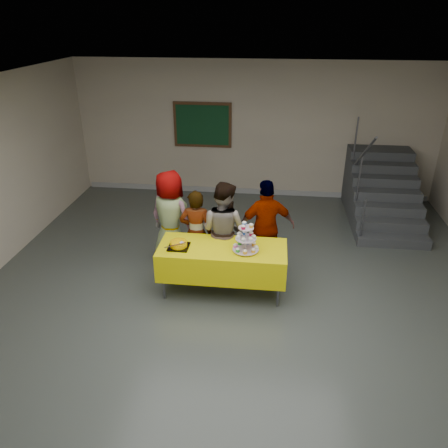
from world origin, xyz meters
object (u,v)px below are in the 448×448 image
object	(u,v)px
schoolchild_a	(171,218)
schoolchild_c	(223,230)
bake_table	(222,260)
schoolchild_d	(266,227)
noticeboard	(202,125)
bear_cake	(179,244)
cupcake_stand	(246,241)
staircase	(381,193)
schoolchild_b	(196,233)

from	to	relation	value
schoolchild_a	schoolchild_c	world-z (taller)	schoolchild_a
bake_table	schoolchild_d	distance (m)	0.95
bake_table	schoolchild_d	bearing A→B (deg)	47.68
schoolchild_a	noticeboard	xyz separation A→B (m)	(0.02, 3.24, 0.79)
schoolchild_c	noticeboard	bearing A→B (deg)	-52.48
schoolchild_a	noticeboard	world-z (taller)	noticeboard
bear_cake	schoolchild_d	bearing A→B (deg)	31.13
schoolchild_d	noticeboard	xyz separation A→B (m)	(-1.55, 3.36, 0.81)
bake_table	noticeboard	xyz separation A→B (m)	(-0.93, 4.04, 1.04)
cupcake_stand	staircase	world-z (taller)	staircase
schoolchild_b	schoolchild_c	bearing A→B (deg)	176.68
noticeboard	bear_cake	bearing A→B (deg)	-85.86
schoolchild_c	bake_table	bearing A→B (deg)	119.20
bake_table	staircase	world-z (taller)	staircase
schoolchild_d	schoolchild_c	bearing A→B (deg)	-0.73
schoolchild_b	schoolchild_d	distance (m)	1.11
schoolchild_c	noticeboard	xyz separation A→B (m)	(-0.88, 3.53, 0.80)
bake_table	cupcake_stand	size ratio (longest dim) A/B	4.22
cupcake_stand	schoolchild_d	world-z (taller)	schoolchild_d
bake_table	schoolchild_a	size ratio (longest dim) A/B	1.16
staircase	schoolchild_b	bearing A→B (deg)	-141.73
cupcake_stand	schoolchild_d	size ratio (longest dim) A/B	0.28
cupcake_stand	schoolchild_c	xyz separation A→B (m)	(-0.40, 0.58, -0.14)
bear_cake	staircase	size ratio (longest dim) A/B	0.15
schoolchild_b	noticeboard	size ratio (longest dim) A/B	1.10
noticeboard	schoolchild_b	bearing A→B (deg)	-82.71
cupcake_stand	schoolchild_a	distance (m)	1.57
cupcake_stand	noticeboard	bearing A→B (deg)	107.26
bake_table	schoolchild_a	world-z (taller)	schoolchild_a
staircase	noticeboard	bearing A→B (deg)	167.78
bake_table	bear_cake	size ratio (longest dim) A/B	5.25
bear_cake	schoolchild_a	distance (m)	0.93
schoolchild_a	staircase	distance (m)	4.58
bear_cake	staircase	xyz separation A→B (m)	(3.56, 3.28, -0.34)
schoolchild_d	noticeboard	bearing A→B (deg)	-80.42
bake_table	schoolchild_c	distance (m)	0.56
bake_table	schoolchild_b	xyz separation A→B (m)	(-0.48, 0.51, 0.16)
bear_cake	schoolchild_b	distance (m)	0.62
schoolchild_b	cupcake_stand	bearing A→B (deg)	142.34
schoolchild_b	staircase	bearing A→B (deg)	-144.09
bear_cake	cupcake_stand	bearing A→B (deg)	0.35
bear_cake	noticeboard	xyz separation A→B (m)	(-0.30, 4.12, 0.77)
schoolchild_a	cupcake_stand	bearing A→B (deg)	170.58
schoolchild_a	staircase	size ratio (longest dim) A/B	0.68
bake_table	schoolchild_b	size ratio (longest dim) A/B	1.31
noticeboard	schoolchild_a	bearing A→B (deg)	-90.39
schoolchild_b	schoolchild_d	xyz separation A→B (m)	(1.10, 0.17, 0.08)
schoolchild_a	schoolchild_b	world-z (taller)	schoolchild_a
cupcake_stand	schoolchild_b	world-z (taller)	schoolchild_b
cupcake_stand	schoolchild_a	bearing A→B (deg)	146.24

